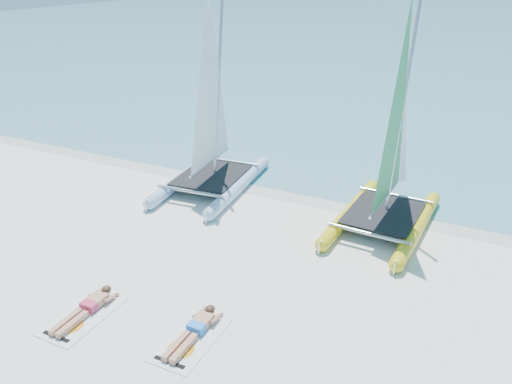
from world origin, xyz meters
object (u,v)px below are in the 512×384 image
at_px(catamaran_yellow, 395,152).
at_px(towel_a, 82,316).
at_px(catamaran_blue, 211,127).
at_px(sunbather_b, 195,329).
at_px(sunbather_a, 88,307).
at_px(towel_b, 190,339).

height_order(catamaran_yellow, towel_a, catamaran_yellow).
xyz_separation_m(catamaran_blue, catamaran_yellow, (6.03, 0.16, 0.04)).
distance_m(catamaran_yellow, sunbather_b, 7.68).
distance_m(catamaran_blue, catamaran_yellow, 6.04).
relative_size(towel_a, sunbather_a, 1.07).
bearing_deg(catamaran_blue, sunbather_a, -86.57).
bearing_deg(towel_a, catamaran_yellow, 56.58).
bearing_deg(sunbather_a, towel_a, -90.00).
bearing_deg(catamaran_yellow, towel_b, -105.59).
bearing_deg(towel_a, sunbather_a, 90.00).
xyz_separation_m(catamaran_yellow, sunbather_b, (-2.47, -6.98, -2.04)).
bearing_deg(sunbather_b, sunbather_a, -170.58).
bearing_deg(sunbather_a, towel_b, 5.17).
relative_size(towel_a, towel_b, 1.00).
distance_m(towel_b, sunbather_b, 0.22).
xyz_separation_m(towel_a, sunbather_a, (0.00, 0.19, 0.11)).
relative_size(sunbather_a, towel_b, 0.93).
xyz_separation_m(catamaran_yellow, sunbather_a, (-5.01, -7.40, -2.04)).
relative_size(catamaran_yellow, towel_a, 3.71).
bearing_deg(sunbather_b, catamaran_blue, 117.58).
xyz_separation_m(catamaran_blue, towel_b, (3.57, -7.02, -2.11)).
bearing_deg(towel_a, towel_b, 9.42).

